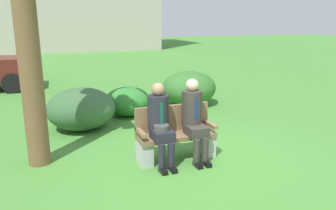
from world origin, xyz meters
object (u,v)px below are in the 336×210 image
object	(u,v)px
shrub_near_bench	(81,109)
park_bench	(175,136)
seated_man_left	(160,120)
shrub_far_lawn	(128,101)
seated_man_right	(194,115)
shrub_mid_lawn	(189,88)

from	to	relation	value
shrub_near_bench	park_bench	bearing A→B (deg)	-58.60
seated_man_left	shrub_near_bench	size ratio (longest dim) A/B	0.92
park_bench	shrub_far_lawn	xyz separation A→B (m)	(-0.12, 2.84, -0.04)
seated_man_right	shrub_near_bench	distance (m)	2.78
shrub_mid_lawn	shrub_far_lawn	world-z (taller)	shrub_mid_lawn
shrub_far_lawn	park_bench	bearing A→B (deg)	-87.49
shrub_mid_lawn	seated_man_right	bearing A→B (deg)	-113.04
park_bench	shrub_mid_lawn	world-z (taller)	shrub_mid_lawn
park_bench	shrub_near_bench	distance (m)	2.51
seated_man_left	shrub_mid_lawn	size ratio (longest dim) A/B	0.88
seated_man_left	shrub_near_bench	xyz separation A→B (m)	(-0.99, 2.26, -0.29)
shrub_far_lawn	shrub_mid_lawn	bearing A→B (deg)	13.33
park_bench	shrub_near_bench	world-z (taller)	shrub_near_bench
seated_man_left	seated_man_right	bearing A→B (deg)	0.80
park_bench	seated_man_right	size ratio (longest dim) A/B	0.97
seated_man_left	shrub_far_lawn	world-z (taller)	seated_man_left
shrub_mid_lawn	shrub_far_lawn	distance (m)	1.90
shrub_near_bench	seated_man_left	bearing A→B (deg)	-66.31
shrub_near_bench	shrub_mid_lawn	distance (m)	3.24
seated_man_left	shrub_mid_lawn	distance (m)	3.97
seated_man_left	shrub_mid_lawn	bearing A→B (deg)	59.05
seated_man_left	shrub_near_bench	world-z (taller)	seated_man_left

